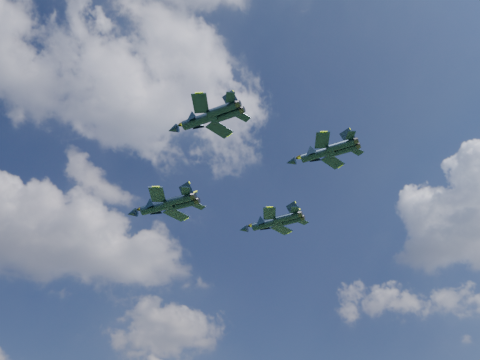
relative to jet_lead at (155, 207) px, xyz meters
name	(u,v)px	position (x,y,z in m)	size (l,w,h in m)	color
jet_lead	(155,207)	(0.00, 0.00, 0.00)	(14.88, 13.26, 3.85)	black
jet_left	(198,121)	(2.99, -22.96, 2.38)	(12.71, 12.01, 3.37)	black
jet_right	(265,224)	(22.62, 0.86, 0.88)	(13.42, 12.64, 3.55)	black
jet_slot	(315,154)	(24.40, -20.67, 2.48)	(12.42, 11.75, 3.29)	black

